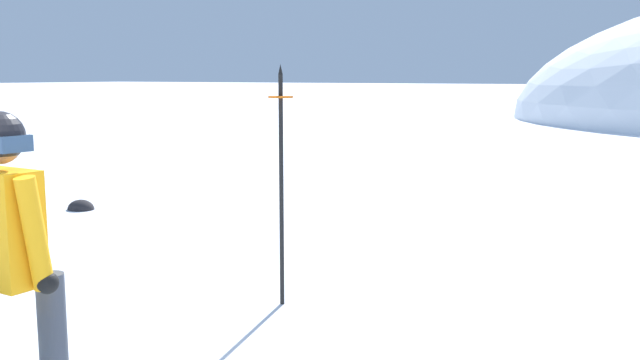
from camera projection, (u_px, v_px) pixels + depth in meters
snowboarder_main at (4, 270)px, 3.59m from camera, size 0.64×1.84×1.71m
piste_marker_near at (281, 170)px, 5.80m from camera, size 0.20×0.20×1.97m
rock_dark at (81, 209)px, 10.15m from camera, size 0.40×0.34×0.28m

